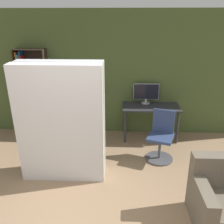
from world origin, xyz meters
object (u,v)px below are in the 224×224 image
Objects in this scene: bookshelf at (31,94)px; mattress_near at (60,126)px; monitor at (146,93)px; office_chair at (161,140)px; mattress_far at (64,120)px.

bookshelf is 2.09m from mattress_near.
monitor reaches higher than office_chair.
monitor is 0.29× the size of bookshelf.
mattress_near reaches higher than office_chair.
mattress_far is at bearing -133.28° from monitor.
monitor is 0.29× the size of mattress_near.
mattress_near reaches higher than monitor.
mattress_far reaches higher than office_chair.
mattress_near is 0.26m from mattress_far.
mattress_far reaches higher than monitor.
monitor is at bearing 0.43° from bookshelf.
office_chair is (0.21, -1.06, -0.61)m from monitor.
bookshelf is 1.00× the size of mattress_far.
bookshelf is at bearing 125.16° from mattress_far.
monitor is 0.60× the size of office_chair.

